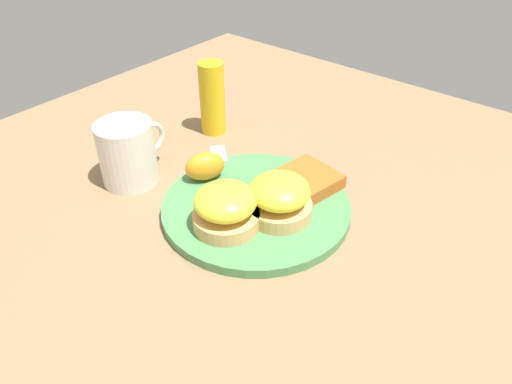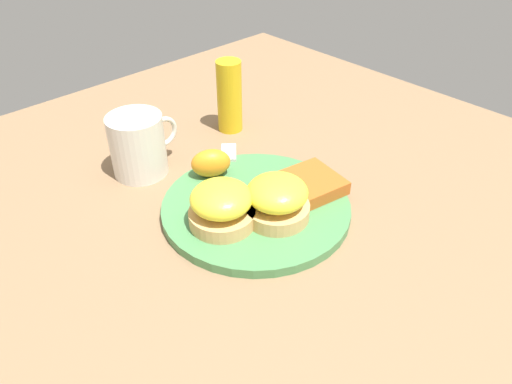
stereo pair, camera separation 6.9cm
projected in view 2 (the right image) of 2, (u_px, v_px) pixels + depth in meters
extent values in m
plane|color=#846647|center=(256.00, 211.00, 0.72)|extent=(1.10, 1.10, 0.00)
cylinder|color=#47844C|center=(256.00, 207.00, 0.71)|extent=(0.27, 0.27, 0.01)
cylinder|color=tan|center=(221.00, 216.00, 0.67)|extent=(0.09, 0.09, 0.02)
ellipsoid|color=yellow|center=(220.00, 198.00, 0.65)|extent=(0.08, 0.08, 0.04)
cylinder|color=tan|center=(275.00, 212.00, 0.68)|extent=(0.09, 0.09, 0.02)
ellipsoid|color=yellow|center=(275.00, 194.00, 0.66)|extent=(0.08, 0.08, 0.04)
cube|color=#AF571E|center=(308.00, 185.00, 0.73)|extent=(0.11, 0.10, 0.02)
ellipsoid|color=orange|center=(213.00, 162.00, 0.75)|extent=(0.07, 0.06, 0.04)
cube|color=silver|center=(228.00, 210.00, 0.69)|extent=(0.09, 0.10, 0.00)
cube|color=silver|center=(229.00, 153.00, 0.81)|extent=(0.05, 0.05, 0.00)
cylinder|color=silver|center=(138.00, 145.00, 0.77)|extent=(0.09, 0.09, 0.10)
torus|color=silver|center=(163.00, 132.00, 0.79)|extent=(0.05, 0.01, 0.05)
cylinder|color=gold|center=(229.00, 96.00, 0.88)|extent=(0.04, 0.04, 0.13)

